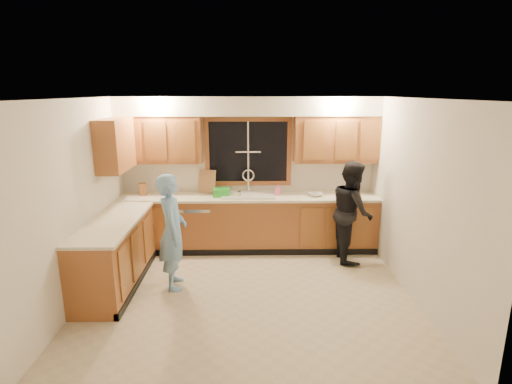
% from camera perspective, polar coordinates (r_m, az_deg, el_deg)
% --- Properties ---
extents(floor, '(4.20, 4.20, 0.00)m').
position_cam_1_polar(floor, '(5.37, -1.10, -14.49)').
color(floor, beige).
rests_on(floor, ground).
extents(ceiling, '(4.20, 4.20, 0.00)m').
position_cam_1_polar(ceiling, '(4.72, -1.25, 13.23)').
color(ceiling, silver).
extents(wall_back, '(4.20, 0.00, 4.20)m').
position_cam_1_polar(wall_back, '(6.75, -1.11, 2.83)').
color(wall_back, silver).
rests_on(wall_back, ground).
extents(wall_left, '(0.00, 3.80, 3.80)m').
position_cam_1_polar(wall_left, '(5.34, -24.34, -1.51)').
color(wall_left, silver).
rests_on(wall_left, ground).
extents(wall_right, '(0.00, 3.80, 3.80)m').
position_cam_1_polar(wall_right, '(5.32, 22.08, -1.34)').
color(wall_right, silver).
rests_on(wall_right, ground).
extents(base_cabinets_back, '(4.20, 0.60, 0.88)m').
position_cam_1_polar(base_cabinets_back, '(6.67, -1.09, -4.52)').
color(base_cabinets_back, '#9D592D').
rests_on(base_cabinets_back, ground).
extents(base_cabinets_left, '(0.60, 1.90, 0.88)m').
position_cam_1_polar(base_cabinets_left, '(5.79, -19.42, -8.33)').
color(base_cabinets_left, '#9D592D').
rests_on(base_cabinets_left, ground).
extents(countertop_back, '(4.20, 0.63, 0.04)m').
position_cam_1_polar(countertop_back, '(6.52, -1.10, -0.74)').
color(countertop_back, white).
rests_on(countertop_back, base_cabinets_back).
extents(countertop_left, '(0.63, 1.90, 0.04)m').
position_cam_1_polar(countertop_left, '(5.63, -19.66, -4.00)').
color(countertop_left, white).
rests_on(countertop_left, base_cabinets_left).
extents(upper_cabinets_left, '(1.35, 0.33, 0.75)m').
position_cam_1_polar(upper_cabinets_left, '(6.65, -13.61, 7.29)').
color(upper_cabinets_left, '#9D592D').
rests_on(upper_cabinets_left, wall_back).
extents(upper_cabinets_right, '(1.35, 0.33, 0.75)m').
position_cam_1_polar(upper_cabinets_right, '(6.64, 11.35, 7.40)').
color(upper_cabinets_right, '#9D592D').
rests_on(upper_cabinets_right, wall_back).
extents(upper_cabinets_return, '(0.33, 0.90, 0.75)m').
position_cam_1_polar(upper_cabinets_return, '(6.20, -19.46, 6.40)').
color(upper_cabinets_return, '#9D592D').
rests_on(upper_cabinets_return, wall_left).
extents(soffit, '(4.20, 0.35, 0.30)m').
position_cam_1_polar(soffit, '(6.44, -1.16, 12.15)').
color(soffit, white).
rests_on(soffit, wall_back).
extents(window_frame, '(1.44, 0.03, 1.14)m').
position_cam_1_polar(window_frame, '(6.68, -1.13, 5.76)').
color(window_frame, black).
rests_on(window_frame, wall_back).
extents(sink, '(0.86, 0.52, 0.57)m').
position_cam_1_polar(sink, '(6.55, -1.10, -0.99)').
color(sink, silver).
rests_on(sink, countertop_back).
extents(dishwasher, '(0.60, 0.56, 0.82)m').
position_cam_1_polar(dishwasher, '(6.72, -8.37, -4.78)').
color(dishwasher, silver).
rests_on(dishwasher, floor).
extents(stove, '(0.58, 0.75, 0.90)m').
position_cam_1_polar(stove, '(5.30, -21.35, -10.54)').
color(stove, silver).
rests_on(stove, floor).
extents(man, '(0.46, 0.62, 1.56)m').
position_cam_1_polar(man, '(5.41, -11.85, -5.56)').
color(man, '#79AEE5').
rests_on(man, floor).
extents(woman, '(0.60, 0.77, 1.56)m').
position_cam_1_polar(woman, '(6.34, 13.52, -2.69)').
color(woman, black).
rests_on(woman, floor).
extents(knife_block, '(0.14, 0.13, 0.20)m').
position_cam_1_polar(knife_block, '(6.79, -15.89, 0.39)').
color(knife_block, '#A1602C').
rests_on(knife_block, countertop_back).
extents(cutting_board, '(0.31, 0.18, 0.39)m').
position_cam_1_polar(cutting_board, '(6.74, -6.99, 1.53)').
color(cutting_board, tan).
rests_on(cutting_board, countertop_back).
extents(dish_crate, '(0.27, 0.26, 0.12)m').
position_cam_1_polar(dish_crate, '(6.52, -4.94, -0.05)').
color(dish_crate, green).
rests_on(dish_crate, countertop_back).
extents(soap_bottle, '(0.09, 0.09, 0.17)m').
position_cam_1_polar(soap_bottle, '(6.57, 3.12, 0.31)').
color(soap_bottle, pink).
rests_on(soap_bottle, countertop_back).
extents(bowl, '(0.30, 0.30, 0.06)m').
position_cam_1_polar(bowl, '(6.57, 8.49, -0.35)').
color(bowl, silver).
rests_on(bowl, countertop_back).
extents(can_left, '(0.07, 0.07, 0.11)m').
position_cam_1_polar(can_left, '(6.44, -4.47, -0.29)').
color(can_left, beige).
rests_on(can_left, countertop_back).
extents(can_right, '(0.08, 0.08, 0.11)m').
position_cam_1_polar(can_right, '(6.39, -2.40, -0.37)').
color(can_right, beige).
rests_on(can_right, countertop_back).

